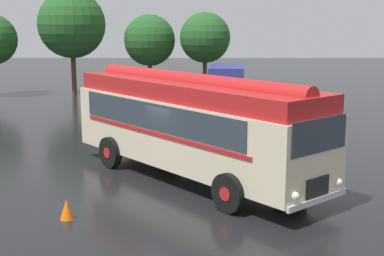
% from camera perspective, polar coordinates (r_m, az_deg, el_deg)
% --- Properties ---
extents(ground_plane, '(120.00, 120.00, 0.00)m').
position_cam_1_polar(ground_plane, '(17.62, -0.83, -5.48)').
color(ground_plane, black).
extents(vintage_bus, '(8.38, 9.28, 3.49)m').
position_cam_1_polar(vintage_bus, '(17.25, 0.02, 0.63)').
color(vintage_bus, beige).
rests_on(vintage_bus, ground).
extents(car_near_left, '(2.19, 4.31, 1.66)m').
position_cam_1_polar(car_near_left, '(31.08, -6.21, 3.37)').
color(car_near_left, maroon).
rests_on(car_near_left, ground).
extents(car_mid_left, '(2.13, 4.29, 1.66)m').
position_cam_1_polar(car_mid_left, '(31.57, -1.05, 3.56)').
color(car_mid_left, maroon).
rests_on(car_mid_left, ground).
extents(box_van, '(2.74, 5.92, 2.50)m').
position_cam_1_polar(box_van, '(31.41, 3.77, 4.45)').
color(box_van, navy).
rests_on(box_van, ground).
extents(tree_left_of_centre, '(4.72, 4.72, 7.27)m').
position_cam_1_polar(tree_left_of_centre, '(38.87, -12.42, 10.65)').
color(tree_left_of_centre, '#4C3823').
rests_on(tree_left_of_centre, ground).
extents(tree_centre, '(3.63, 3.63, 5.61)m').
position_cam_1_polar(tree_centre, '(38.51, -4.68, 9.38)').
color(tree_centre, '#4C3823').
rests_on(tree_centre, ground).
extents(tree_right_of_centre, '(3.54, 3.54, 5.77)m').
position_cam_1_polar(tree_right_of_centre, '(37.96, 1.35, 9.66)').
color(tree_right_of_centre, '#4C3823').
rests_on(tree_right_of_centre, ground).
extents(traffic_cone, '(0.36, 0.36, 0.55)m').
position_cam_1_polar(traffic_cone, '(14.48, -13.15, -8.41)').
color(traffic_cone, orange).
rests_on(traffic_cone, ground).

